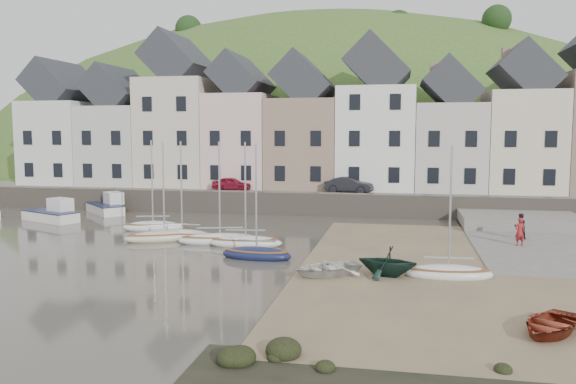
% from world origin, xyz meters
% --- Properties ---
extents(ground, '(160.00, 160.00, 0.00)m').
position_xyz_m(ground, '(0.00, 0.00, 0.00)').
color(ground, '#464237').
rests_on(ground, ground).
extents(quay_land, '(90.00, 30.00, 1.50)m').
position_xyz_m(quay_land, '(0.00, 32.00, 0.75)').
color(quay_land, '#3C5D25').
rests_on(quay_land, ground).
extents(quay_street, '(70.00, 7.00, 0.10)m').
position_xyz_m(quay_street, '(0.00, 20.50, 1.55)').
color(quay_street, slate).
rests_on(quay_street, quay_land).
extents(seawall, '(70.00, 1.20, 1.80)m').
position_xyz_m(seawall, '(0.00, 17.00, 0.90)').
color(seawall, slate).
rests_on(seawall, ground).
extents(beach, '(18.00, 26.00, 0.06)m').
position_xyz_m(beach, '(11.00, 0.00, 0.03)').
color(beach, brown).
rests_on(beach, ground).
extents(slipway, '(8.00, 18.00, 0.12)m').
position_xyz_m(slipway, '(15.00, 8.00, 0.06)').
color(slipway, slate).
rests_on(slipway, ground).
extents(hillside, '(134.40, 84.00, 84.00)m').
position_xyz_m(hillside, '(-5.00, 60.00, -17.99)').
color(hillside, '#3C5D25').
rests_on(hillside, ground).
extents(townhouse_terrace, '(61.05, 8.00, 13.93)m').
position_xyz_m(townhouse_terrace, '(1.76, 24.00, 7.32)').
color(townhouse_terrace, silver).
rests_on(townhouse_terrace, quay_land).
extents(sailboat_0, '(4.36, 2.45, 6.32)m').
position_xyz_m(sailboat_0, '(-9.75, 7.87, 0.27)').
color(sailboat_0, silver).
rests_on(sailboat_0, ground).
extents(sailboat_1, '(4.36, 1.62, 6.32)m').
position_xyz_m(sailboat_1, '(-6.53, 5.01, 0.26)').
color(sailboat_1, silver).
rests_on(sailboat_1, ground).
extents(sailboat_2, '(4.99, 3.73, 6.32)m').
position_xyz_m(sailboat_2, '(-7.48, 4.49, 0.26)').
color(sailboat_2, beige).
rests_on(sailboat_2, ground).
extents(sailboat_3, '(5.24, 2.72, 6.32)m').
position_xyz_m(sailboat_3, '(-3.82, 4.21, 0.26)').
color(sailboat_3, silver).
rests_on(sailboat_3, ground).
extents(sailboat_4, '(4.45, 2.04, 6.32)m').
position_xyz_m(sailboat_4, '(-2.07, 3.67, 0.26)').
color(sailboat_4, silver).
rests_on(sailboat_4, ground).
extents(sailboat_5, '(3.97, 1.83, 6.32)m').
position_xyz_m(sailboat_5, '(-0.64, 0.59, 0.27)').
color(sailboat_5, '#141C41').
rests_on(sailboat_5, ground).
extents(sailboat_6, '(4.13, 1.77, 6.32)m').
position_xyz_m(sailboat_6, '(9.04, -1.75, 0.27)').
color(sailboat_6, silver).
rests_on(sailboat_6, ground).
extents(motorboat_0, '(5.20, 3.56, 1.70)m').
position_xyz_m(motorboat_0, '(-18.83, 10.21, 0.58)').
color(motorboat_0, silver).
rests_on(motorboat_0, ground).
extents(motorboat_2, '(4.75, 4.71, 1.70)m').
position_xyz_m(motorboat_2, '(-16.94, 14.92, 0.58)').
color(motorboat_2, silver).
rests_on(motorboat_2, ground).
extents(rowboat_white, '(4.02, 3.83, 0.68)m').
position_xyz_m(rowboat_white, '(3.50, -2.52, 0.40)').
color(rowboat_white, silver).
rests_on(rowboat_white, beach).
extents(rowboat_green, '(3.14, 2.86, 1.43)m').
position_xyz_m(rowboat_green, '(6.27, -2.15, 0.77)').
color(rowboat_green, black).
rests_on(rowboat_green, beach).
extents(rowboat_red, '(3.53, 3.81, 0.64)m').
position_xyz_m(rowboat_red, '(11.78, -8.92, 0.38)').
color(rowboat_red, maroon).
rests_on(rowboat_red, beach).
extents(person_red, '(0.70, 0.57, 1.64)m').
position_xyz_m(person_red, '(13.60, 6.32, 0.94)').
color(person_red, maroon).
rests_on(person_red, slipway).
extents(person_dark, '(0.95, 0.86, 1.59)m').
position_xyz_m(person_dark, '(14.02, 8.46, 0.92)').
color(person_dark, black).
rests_on(person_dark, slipway).
extents(car_left, '(3.37, 1.36, 1.15)m').
position_xyz_m(car_left, '(-7.61, 19.50, 2.17)').
color(car_left, maroon).
rests_on(car_left, quay_street).
extents(car_right, '(4.15, 2.02, 1.31)m').
position_xyz_m(car_right, '(2.53, 19.50, 2.26)').
color(car_right, black).
rests_on(car_right, quay_street).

